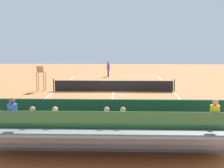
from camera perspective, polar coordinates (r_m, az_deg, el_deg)
name	(u,v)px	position (r m, az deg, el deg)	size (l,w,h in m)	color
ground_plane	(114,91)	(26.51, 0.29, -1.36)	(60.00, 60.00, 0.00)	#D17542
court_line_markings	(114,91)	(26.54, 0.29, -1.34)	(10.10, 22.20, 0.01)	white
tennis_net	(114,86)	(26.43, 0.29, -0.29)	(10.30, 0.10, 1.07)	black
backdrop_wall	(104,124)	(12.61, -1.52, -7.27)	(18.00, 0.16, 2.00)	#194228
bleacher_stand	(101,135)	(11.30, -2.01, -9.25)	(9.06, 2.40, 2.48)	gray
umpire_chair	(41,76)	(27.29, -12.83, 1.49)	(0.67, 0.67, 2.14)	#A88456
courtside_bench	(157,130)	(13.49, 8.10, -8.27)	(1.80, 0.40, 0.93)	#234C2D
equipment_bag	(120,139)	(13.40, 1.54, -10.00)	(0.90, 0.36, 0.36)	black
tennis_player	(108,68)	(36.96, -0.69, 2.89)	(0.43, 0.55, 1.93)	navy
tennis_racket	(106,76)	(37.31, -1.14, 1.39)	(0.59, 0.37, 0.03)	black
tennis_ball_near	(91,78)	(36.10, -3.81, 1.18)	(0.07, 0.07, 0.07)	#CCDB33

